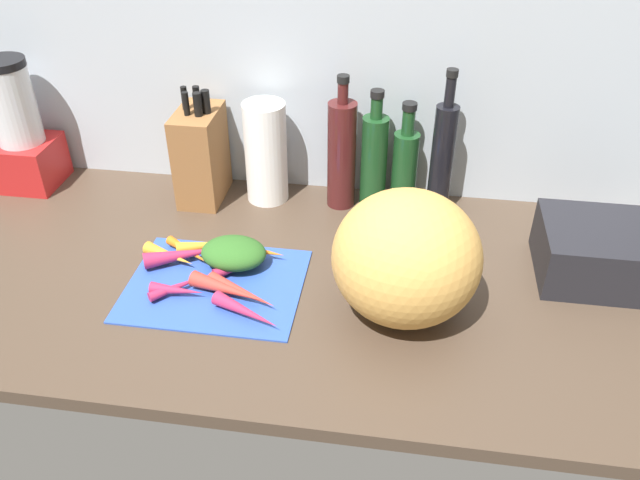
# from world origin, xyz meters

# --- Properties ---
(ground_plane) EXTENTS (1.70, 0.80, 0.03)m
(ground_plane) POSITION_xyz_m (0.00, 0.00, -0.01)
(ground_plane) COLOR #47382B
(wall_back) EXTENTS (1.70, 0.03, 0.60)m
(wall_back) POSITION_xyz_m (0.00, 0.39, 0.30)
(wall_back) COLOR #ADB7C1
(wall_back) RESTS_ON ground_plane
(cutting_board) EXTENTS (0.36, 0.29, 0.01)m
(cutting_board) POSITION_xyz_m (-0.13, -0.07, 0.00)
(cutting_board) COLOR #2D51B7
(cutting_board) RESTS_ON ground_plane
(carrot_0) EXTENTS (0.13, 0.07, 0.03)m
(carrot_0) POSITION_xyz_m (-0.25, -0.01, 0.02)
(carrot_0) COLOR orange
(carrot_0) RESTS_ON cutting_board
(carrot_1) EXTENTS (0.13, 0.07, 0.03)m
(carrot_1) POSITION_xyz_m (-0.18, 0.04, 0.02)
(carrot_1) COLOR orange
(carrot_1) RESTS_ON cutting_board
(carrot_2) EXTENTS (0.17, 0.10, 0.04)m
(carrot_2) POSITION_xyz_m (-0.22, -0.01, 0.03)
(carrot_2) COLOR #B2264C
(carrot_2) RESTS_ON cutting_board
(carrot_3) EXTENTS (0.12, 0.08, 0.02)m
(carrot_3) POSITION_xyz_m (-0.09, 0.01, 0.02)
(carrot_3) COLOR orange
(carrot_3) RESTS_ON cutting_board
(carrot_4) EXTENTS (0.13, 0.09, 0.02)m
(carrot_4) POSITION_xyz_m (-0.21, 0.01, 0.02)
(carrot_4) COLOR orange
(carrot_4) RESTS_ON cutting_board
(carrot_5) EXTENTS (0.17, 0.08, 0.03)m
(carrot_5) POSITION_xyz_m (-0.09, -0.11, 0.02)
(carrot_5) COLOR red
(carrot_5) RESTS_ON cutting_board
(carrot_6) EXTENTS (0.10, 0.08, 0.02)m
(carrot_6) POSITION_xyz_m (-0.09, -0.02, 0.02)
(carrot_6) COLOR #B2264C
(carrot_6) RESTS_ON cutting_board
(carrot_7) EXTENTS (0.11, 0.11, 0.02)m
(carrot_7) POSITION_xyz_m (-0.19, -0.10, 0.02)
(carrot_7) COLOR #B2264C
(carrot_7) RESTS_ON cutting_board
(carrot_8) EXTENTS (0.15, 0.09, 0.03)m
(carrot_8) POSITION_xyz_m (-0.04, -0.16, 0.02)
(carrot_8) COLOR #B2264C
(carrot_8) RESTS_ON cutting_board
(carrot_9) EXTENTS (0.14, 0.05, 0.03)m
(carrot_9) POSITION_xyz_m (-0.07, 0.04, 0.02)
(carrot_9) COLOR orange
(carrot_9) RESTS_ON cutting_board
(carrot_10) EXTENTS (0.11, 0.03, 0.03)m
(carrot_10) POSITION_xyz_m (-0.19, -0.12, 0.02)
(carrot_10) COLOR #B2264C
(carrot_10) RESTS_ON cutting_board
(carrot_11) EXTENTS (0.16, 0.09, 0.03)m
(carrot_11) POSITION_xyz_m (-0.06, -0.11, 0.02)
(carrot_11) COLOR red
(carrot_11) RESTS_ON cutting_board
(carrot_greens_pile) EXTENTS (0.14, 0.11, 0.06)m
(carrot_greens_pile) POSITION_xyz_m (-0.11, 0.00, 0.04)
(carrot_greens_pile) COLOR #2D6023
(carrot_greens_pile) RESTS_ON cutting_board
(winter_squash) EXTENTS (0.28, 0.27, 0.26)m
(winter_squash) POSITION_xyz_m (0.25, -0.09, 0.13)
(winter_squash) COLOR gold
(winter_squash) RESTS_ON ground_plane
(knife_block) EXTENTS (0.10, 0.16, 0.28)m
(knife_block) POSITION_xyz_m (-0.26, 0.28, 0.12)
(knife_block) COLOR brown
(knife_block) RESTS_ON ground_plane
(blender_appliance) EXTENTS (0.15, 0.15, 0.33)m
(blender_appliance) POSITION_xyz_m (-0.72, 0.28, 0.14)
(blender_appliance) COLOR red
(blender_appliance) RESTS_ON ground_plane
(paper_towel_roll) EXTENTS (0.10, 0.10, 0.25)m
(paper_towel_roll) POSITION_xyz_m (-0.10, 0.30, 0.13)
(paper_towel_roll) COLOR white
(paper_towel_roll) RESTS_ON ground_plane
(bottle_0) EXTENTS (0.07, 0.07, 0.33)m
(bottle_0) POSITION_xyz_m (0.08, 0.29, 0.14)
(bottle_0) COLOR #471919
(bottle_0) RESTS_ON ground_plane
(bottle_1) EXTENTS (0.06, 0.06, 0.29)m
(bottle_1) POSITION_xyz_m (0.16, 0.31, 0.12)
(bottle_1) COLOR #19421E
(bottle_1) RESTS_ON ground_plane
(bottle_2) EXTENTS (0.06, 0.06, 0.26)m
(bottle_2) POSITION_xyz_m (0.23, 0.32, 0.11)
(bottle_2) COLOR #19421E
(bottle_2) RESTS_ON ground_plane
(bottle_3) EXTENTS (0.05, 0.05, 0.36)m
(bottle_3) POSITION_xyz_m (0.32, 0.29, 0.15)
(bottle_3) COLOR black
(bottle_3) RESTS_ON ground_plane
(dish_rack) EXTENTS (0.25, 0.21, 0.12)m
(dish_rack) POSITION_xyz_m (0.65, 0.09, 0.06)
(dish_rack) COLOR black
(dish_rack) RESTS_ON ground_plane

